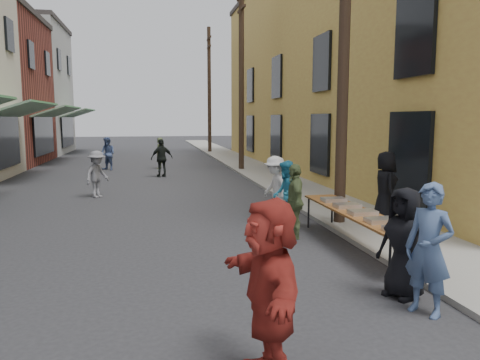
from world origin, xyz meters
name	(u,v)px	position (x,y,z in m)	size (l,w,h in m)	color
ground	(159,280)	(0.00, 0.00, 0.00)	(120.00, 120.00, 0.00)	#28282B
sidewalk	(255,169)	(5.00, 15.00, 0.05)	(2.20, 60.00, 0.10)	gray
building_ochre	(384,67)	(11.10, 14.00, 5.00)	(10.00, 28.00, 10.00)	#B88D41
utility_pole_near	(344,31)	(4.30, 3.00, 4.50)	(0.26, 0.26, 9.00)	#2D2116
utility_pole_mid	(241,77)	(4.30, 15.00, 4.50)	(0.26, 0.26, 9.00)	#2D2116
utility_pole_far	(209,91)	(4.30, 27.00, 4.50)	(0.26, 0.26, 9.00)	#2D2116
serving_table	(356,213)	(3.80, 1.05, 0.71)	(0.70, 4.00, 0.75)	brown
catering_tray_sausage	(400,229)	(3.80, -0.60, 0.79)	(0.50, 0.33, 0.08)	maroon
catering_tray_foil_b	(381,220)	(3.80, 0.05, 0.79)	(0.50, 0.33, 0.08)	#B2B2B7
catering_tray_buns	(363,212)	(3.80, 0.75, 0.79)	(0.50, 0.33, 0.08)	tan
catering_tray_foil_d	(347,206)	(3.80, 1.45, 0.79)	(0.50, 0.33, 0.08)	#B2B2B7
catering_tray_buns_end	(334,200)	(3.80, 2.15, 0.79)	(0.50, 0.33, 0.08)	tan
condiment_jar_a	(398,234)	(3.58, -0.90, 0.79)	(0.07, 0.07, 0.08)	#A57F26
condiment_jar_b	(394,233)	(3.58, -0.80, 0.79)	(0.07, 0.07, 0.08)	#A57F26
condiment_jar_c	(391,231)	(3.58, -0.70, 0.79)	(0.07, 0.07, 0.08)	#A57F26
cup_stack	(421,231)	(4.00, -0.85, 0.81)	(0.08, 0.08, 0.12)	tan
guest_front_a	(404,243)	(3.40, -1.38, 0.79)	(0.77, 0.50, 1.59)	black
guest_front_b	(429,249)	(3.40, -1.98, 0.87)	(0.63, 0.42, 1.74)	#465D87
guest_front_c	(286,194)	(3.02, 3.16, 0.78)	(0.76, 0.59, 1.56)	teal
guest_front_d	(275,188)	(2.99, 3.98, 0.80)	(1.04, 0.60, 1.60)	silver
guest_front_e	(295,201)	(2.91, 2.11, 0.79)	(0.93, 0.39, 1.59)	#596C3E
guest_queue_back	(270,290)	(1.00, -3.06, 0.90)	(1.67, 0.53, 1.80)	#9E2B22
server	(385,187)	(5.30, 2.70, 0.94)	(0.82, 0.53, 1.68)	black
passerby_left	(97,174)	(-1.76, 8.26, 0.75)	(0.97, 0.56, 1.51)	slate
passerby_mid	(162,158)	(0.43, 13.21, 0.82)	(0.97, 0.40, 1.65)	black
passerby_right	(159,153)	(0.40, 16.66, 0.79)	(0.57, 0.38, 1.57)	#4A5A34
passerby_far	(108,154)	(-2.10, 16.45, 0.81)	(0.79, 0.61, 1.62)	#475A89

